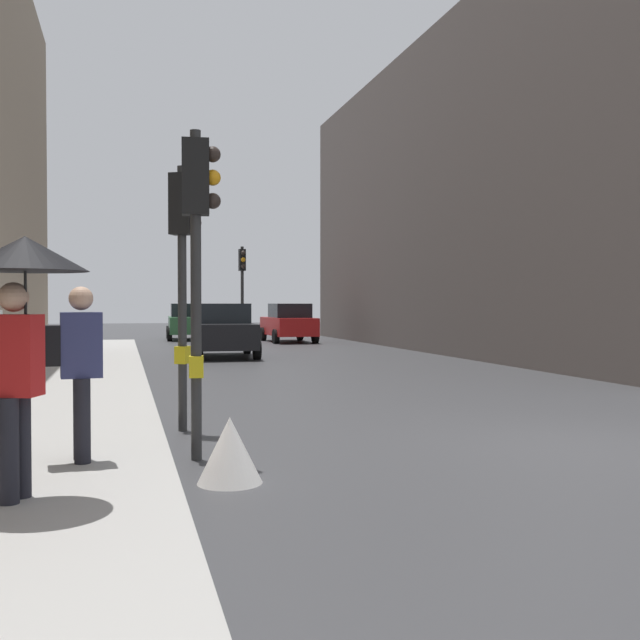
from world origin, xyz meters
TOP-DOWN VIEW (x-y plane):
  - ground_plane at (0.00, 0.00)m, footprint 120.00×120.00m
  - sidewalk_kerb at (-6.51, 6.00)m, footprint 3.03×40.00m
  - building_facade_right at (10.99, 17.66)m, footprint 12.00×27.09m
  - traffic_light_near_left at (-4.67, 0.45)m, footprint 0.44×0.27m
  - traffic_light_far_median at (-0.98, 20.65)m, footprint 0.25×0.44m
  - traffic_light_near_right at (-4.67, 2.41)m, footprint 0.45×0.35m
  - car_red_sedan at (1.86, 25.11)m, footprint 2.09×4.24m
  - car_green_estate at (-2.41, 28.59)m, footprint 2.16×4.27m
  - car_dark_suv at (-2.24, 16.46)m, footprint 2.17×4.28m
  - pedestrian_with_umbrella at (-6.27, -1.52)m, footprint 1.00×1.00m
  - pedestrian_with_grey_backpack at (-5.94, -0.08)m, footprint 0.62×0.36m
  - warning_sign_triangle at (-4.48, -0.72)m, footprint 0.64×0.64m

SIDE VIEW (x-z plane):
  - ground_plane at x=0.00m, z-range 0.00..0.00m
  - sidewalk_kerb at x=-6.51m, z-range 0.00..0.16m
  - warning_sign_triangle at x=-4.48m, z-range 0.00..0.65m
  - car_red_sedan at x=1.86m, z-range 0.00..1.76m
  - car_green_estate at x=-2.41m, z-range 0.00..1.76m
  - car_dark_suv at x=-2.24m, z-range 0.00..1.76m
  - pedestrian_with_grey_backpack at x=-5.94m, z-range 0.28..2.05m
  - pedestrian_with_umbrella at x=-6.27m, z-range 0.77..2.91m
  - traffic_light_near_right at x=-4.67m, z-range 0.69..4.33m
  - traffic_light_near_left at x=-4.67m, z-range 0.70..4.39m
  - traffic_light_far_median at x=-0.98m, z-range 0.75..4.73m
  - building_facade_right at x=10.99m, z-range 0.00..11.45m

